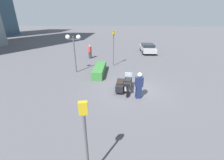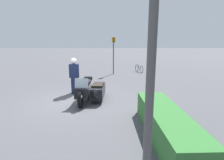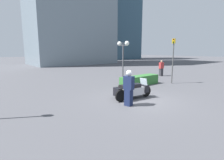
{
  "view_description": "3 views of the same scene",
  "coord_description": "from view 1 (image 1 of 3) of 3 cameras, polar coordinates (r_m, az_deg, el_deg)",
  "views": [
    {
      "loc": [
        -10.32,
        0.81,
        5.2
      ],
      "look_at": [
        -0.51,
        1.44,
        1.0
      ],
      "focal_mm": 24.0,
      "sensor_mm": 36.0,
      "label": 1
    },
    {
      "loc": [
        7.72,
        1.26,
        2.6
      ],
      "look_at": [
        0.43,
        1.48,
        1.04
      ],
      "focal_mm": 28.0,
      "sensor_mm": 36.0,
      "label": 2
    },
    {
      "loc": [
        -7.27,
        -6.65,
        2.82
      ],
      "look_at": [
        -0.68,
        1.56,
        1.03
      ],
      "focal_mm": 28.0,
      "sensor_mm": 36.0,
      "label": 3
    }
  ],
  "objects": [
    {
      "name": "ground_plane",
      "position": [
        11.59,
        7.28,
        -3.74
      ],
      "size": [
        160.0,
        160.0,
        0.0
      ],
      "primitive_type": "plane",
      "color": "#4C4C51"
    },
    {
      "name": "police_motorcycle",
      "position": [
        11.37,
        4.56,
        -1.51
      ],
      "size": [
        2.66,
        1.27,
        1.17
      ],
      "rotation": [
        0.0,
        0.0,
        -0.07
      ],
      "color": "black",
      "rests_on": "ground"
    },
    {
      "name": "officer_rider",
      "position": [
        10.16,
        10.24,
        -1.86
      ],
      "size": [
        0.39,
        0.55,
        1.84
      ],
      "rotation": [
        0.0,
        0.0,
        -2.95
      ],
      "color": "#192347",
      "rests_on": "ground"
    },
    {
      "name": "hedge_bush_curbside",
      "position": [
        14.6,
        -4.75,
        3.8
      ],
      "size": [
        3.68,
        0.92,
        0.78
      ],
      "primitive_type": "cube",
      "color": "#337033",
      "rests_on": "ground"
    },
    {
      "name": "twin_lamp_post",
      "position": [
        14.81,
        -14.44,
        13.84
      ],
      "size": [
        0.41,
        1.41,
        3.64
      ],
      "color": "#4C4C51",
      "rests_on": "ground"
    },
    {
      "name": "traffic_light_near",
      "position": [
        16.6,
        0.61,
        13.62
      ],
      "size": [
        0.23,
        0.29,
        3.79
      ],
      "rotation": [
        0.0,
        0.0,
        3.42
      ],
      "color": "#4C4C4C",
      "rests_on": "ground"
    },
    {
      "name": "traffic_light_far",
      "position": [
        4.8,
        -10.16,
        -18.7
      ],
      "size": [
        0.22,
        0.28,
        3.04
      ],
      "rotation": [
        0.0,
        0.0,
        0.18
      ],
      "color": "#4C4C4C",
      "rests_on": "ground"
    },
    {
      "name": "parked_car_background",
      "position": [
        24.09,
        13.42,
        11.79
      ],
      "size": [
        4.58,
        1.99,
        1.33
      ],
      "rotation": [
        0.0,
        0.0,
        0.02
      ],
      "color": "#9E9EA3",
      "rests_on": "ground"
    },
    {
      "name": "pedestrian_bystander",
      "position": [
        20.33,
        -8.4,
        10.57
      ],
      "size": [
        0.53,
        0.37,
        1.73
      ],
      "rotation": [
        0.0,
        0.0,
        1.41
      ],
      "color": "#2D2D33",
      "rests_on": "ground"
    }
  ]
}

